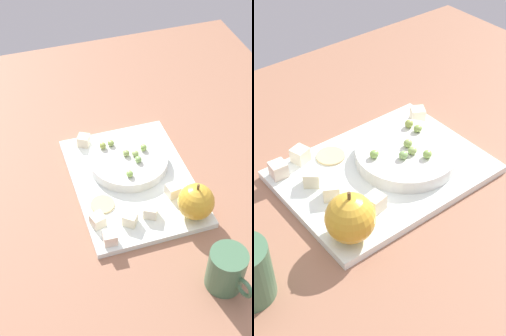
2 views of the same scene
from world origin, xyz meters
TOP-DOWN VIEW (x-y plane):
  - table at (0.00, 0.00)cm, footprint 125.13×100.32cm
  - platter at (-0.53, 2.19)cm, footprint 35.04×25.97cm
  - serving_dish at (4.29, 1.65)cm, footprint 18.27×18.27cm
  - apple_whole at (-14.09, -6.96)cm, footprint 7.65×7.65cm
  - apple_stem at (-14.09, -6.96)cm, footprint 0.50×0.50cm
  - cheese_cube_0 at (-7.67, -4.61)cm, footprint 3.06×3.06cm
  - cheese_cube_1 at (14.07, 9.69)cm, footprint 3.65×3.65cm
  - cheese_cube_2 at (-12.31, 6.61)cm, footprint 3.77×3.77cm
  - cheese_cube_3 at (-10.67, 13.04)cm, footprint 3.32×3.32cm
  - cheese_cube_4 at (-15.66, 11.93)cm, footprint 2.85×2.85cm
  - cheese_cube_5 at (-11.64, 1.97)cm, footprint 3.64×3.64cm
  - cracker_0 at (-5.88, 10.69)cm, footprint 5.19×5.19cm
  - grape_0 at (-1.72, 3.27)cm, footprint 1.67×1.50cm
  - grape_1 at (4.07, -0.01)cm, footprint 1.67×1.50cm
  - grape_2 at (4.77, 1.99)cm, footprint 1.67×1.50cm
  - grape_3 at (5.37, -2.40)cm, footprint 1.67×1.50cm
  - grape_4 at (9.18, 4.30)cm, footprint 1.67×1.50cm
  - grape_5 at (8.85, 6.36)cm, footprint 1.67×1.50cm
  - grape_6 at (2.01, 0.47)cm, footprint 1.67×1.50cm
  - cup at (-30.45, -5.93)cm, footprint 10.05×7.02cm

SIDE VIEW (x-z plane):
  - table at x=0.00cm, z-range 0.00..4.74cm
  - platter at x=-0.53cm, z-range 4.74..6.14cm
  - cracker_0 at x=-5.88cm, z-range 6.14..6.54cm
  - serving_dish at x=4.29cm, z-range 6.14..8.63cm
  - cheese_cube_0 at x=-7.67cm, z-range 6.14..8.82cm
  - cheese_cube_1 at x=14.07cm, z-range 6.14..8.82cm
  - cheese_cube_2 at x=-12.31cm, z-range 6.14..8.82cm
  - cheese_cube_3 at x=-10.67cm, z-range 6.14..8.82cm
  - cheese_cube_4 at x=-15.66cm, z-range 6.14..8.82cm
  - cheese_cube_5 at x=-11.64cm, z-range 6.14..8.82cm
  - cup at x=-30.45cm, z-range 4.74..13.69cm
  - grape_4 at x=9.18cm, z-range 8.63..9.96cm
  - grape_1 at x=4.07cm, z-range 8.63..9.96cm
  - grape_6 at x=2.01cm, z-range 8.63..10.02cm
  - grape_2 at x=4.77cm, z-range 8.63..10.07cm
  - grape_0 at x=-1.72cm, z-range 8.63..10.07cm
  - grape_3 at x=5.37cm, z-range 8.63..10.11cm
  - grape_5 at x=8.85cm, z-range 8.63..10.13cm
  - apple_whole at x=-14.09cm, z-range 6.14..13.80cm
  - apple_stem at x=-14.09cm, z-range 13.80..15.00cm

